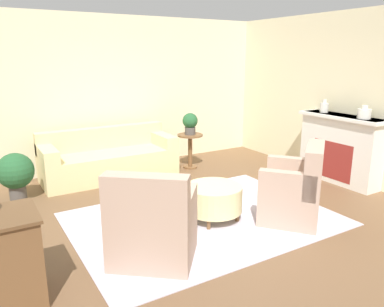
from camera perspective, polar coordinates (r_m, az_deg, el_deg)
The scene contains 14 objects.
ground_plane at distance 4.98m, azimuth 1.81°, elevation -10.00°, with size 16.00×16.00×0.00m, color brown.
wall_back at distance 7.27m, azimuth -11.20°, elevation 9.05°, with size 9.89×0.12×2.80m.
wall_right at distance 6.71m, azimuth 24.45°, elevation 7.58°, with size 0.12×9.95×2.80m.
rug at distance 4.98m, azimuth 1.81°, elevation -9.95°, with size 3.30×2.38×0.01m.
couch at distance 6.71m, azimuth -12.52°, elevation -0.90°, with size 2.28×0.87×0.85m.
armchair_left at distance 3.89m, azimuth -6.11°, elevation -11.11°, with size 1.09×1.08×1.00m.
armchair_right at distance 5.02m, azimuth 15.49°, elevation -5.55°, with size 1.09×1.08×1.00m.
ottoman_table at distance 4.88m, azimuth 3.33°, elevation -6.81°, with size 0.74×0.74×0.45m.
side_table at distance 7.07m, azimuth -0.29°, elevation 1.23°, with size 0.48×0.48×0.65m.
fireplace at distance 6.72m, azimuth 21.61°, elevation 0.87°, with size 0.44×1.49×1.13m.
vase_mantel_near at distance 6.84m, azimuth 19.49°, elevation 6.65°, with size 0.14×0.14×0.22m.
vase_mantel_far at distance 6.38m, azimuth 24.76°, elevation 5.57°, with size 0.21×0.21×0.21m.
potted_plant_on_side_table at distance 6.98m, azimuth -0.29°, elevation 4.73°, with size 0.28×0.28×0.40m.
potted_plant_floor at distance 6.04m, azimuth -25.30°, elevation -2.66°, with size 0.53×0.53×0.71m.
Camera 1 is at (-2.46, -3.80, 2.08)m, focal length 35.00 mm.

